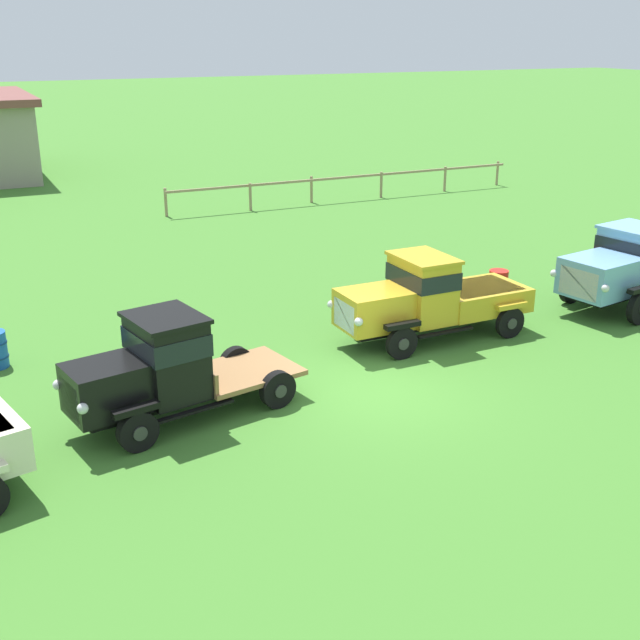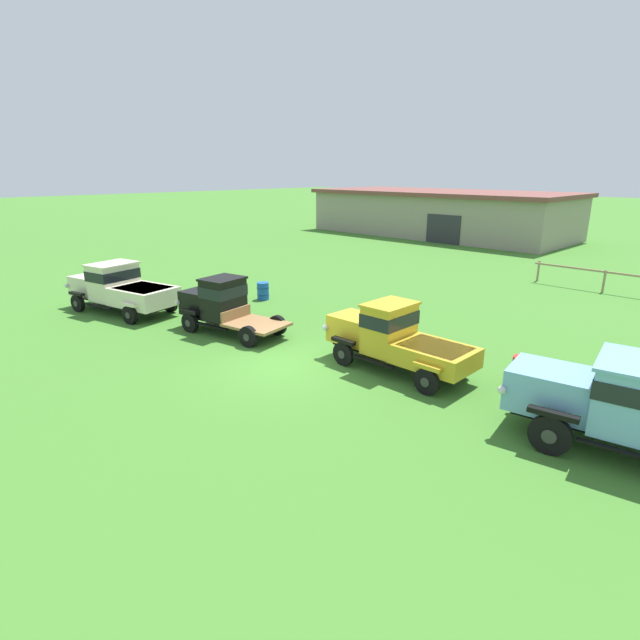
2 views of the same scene
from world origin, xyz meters
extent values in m
plane|color=#3D7528|center=(0.00, 0.00, 0.00)|extent=(240.00, 240.00, 0.00)
cube|color=gray|center=(-14.89, 32.69, 1.88)|extent=(23.64, 9.96, 3.77)
cube|color=brown|center=(-14.89, 32.69, 3.95)|extent=(24.24, 10.76, 0.36)
cube|color=#2D2D33|center=(-11.35, 27.67, 1.20)|extent=(3.20, 0.08, 2.40)
cylinder|color=#997F60|center=(0.53, 18.49, 0.58)|extent=(0.12, 0.12, 1.16)
cylinder|color=#997F60|center=(4.04, 18.07, 0.58)|extent=(0.12, 0.12, 1.16)
cylinder|color=black|center=(-11.23, -2.31, 0.38)|extent=(0.79, 0.36, 0.77)
cylinder|color=#2D2D2D|center=(-11.20, -2.42, 0.38)|extent=(0.27, 0.09, 0.27)
cylinder|color=black|center=(-11.71, -0.26, 0.38)|extent=(0.79, 0.36, 0.77)
cylinder|color=#2D2D2D|center=(-11.73, -0.15, 0.38)|extent=(0.27, 0.09, 0.27)
cylinder|color=black|center=(-7.80, -1.51, 0.38)|extent=(0.79, 0.36, 0.77)
cylinder|color=#2D2D2D|center=(-7.77, -1.62, 0.38)|extent=(0.27, 0.09, 0.27)
cylinder|color=black|center=(-8.28, 0.54, 0.38)|extent=(0.79, 0.36, 0.77)
cylinder|color=#2D2D2D|center=(-8.30, 0.65, 0.38)|extent=(0.27, 0.09, 0.27)
cube|color=black|center=(-9.86, -0.91, 0.46)|extent=(5.20, 2.28, 0.12)
cube|color=beige|center=(-11.72, -1.34, 0.97)|extent=(1.99, 1.82, 0.89)
cube|color=silver|center=(-12.52, -1.53, 0.92)|extent=(0.32, 1.14, 0.67)
sphere|color=silver|center=(-12.35, -2.30, 0.99)|extent=(0.20, 0.20, 0.20)
sphere|color=silver|center=(-12.71, -0.76, 0.99)|extent=(0.20, 0.20, 0.20)
cube|color=black|center=(-11.23, -2.31, 0.82)|extent=(0.90, 0.39, 0.12)
cube|color=black|center=(-11.71, -0.26, 0.82)|extent=(0.90, 0.39, 0.12)
cube|color=beige|center=(-10.26, -1.00, 1.29)|extent=(1.67, 2.09, 1.53)
cube|color=black|center=(-10.26, -1.00, 1.63)|extent=(1.73, 2.14, 0.43)
cube|color=beige|center=(-10.26, -1.00, 2.09)|extent=(1.81, 2.20, 0.08)
cube|color=black|center=(-9.90, -1.98, 0.44)|extent=(1.78, 0.54, 0.05)
cube|color=black|center=(-10.37, 0.03, 0.44)|extent=(1.78, 0.54, 0.05)
cube|color=beige|center=(-8.41, -0.57, 0.90)|extent=(2.90, 2.46, 0.76)
cube|color=black|center=(-8.41, -0.57, 1.25)|extent=(2.44, 2.08, 0.06)
cube|color=beige|center=(-7.80, -1.51, 0.82)|extent=(0.87, 0.39, 0.12)
cube|color=beige|center=(-8.28, 0.54, 0.82)|extent=(0.87, 0.39, 0.12)
cylinder|color=black|center=(-5.13, -0.35, 0.38)|extent=(0.79, 0.34, 0.77)
cylinder|color=#2D2D2D|center=(-5.11, -0.46, 0.38)|extent=(0.27, 0.08, 0.27)
cylinder|color=black|center=(-5.44, 1.25, 0.38)|extent=(0.79, 0.34, 0.77)
cylinder|color=#2D2D2D|center=(-5.46, 1.37, 0.38)|extent=(0.27, 0.08, 0.27)
cylinder|color=black|center=(-2.18, 0.22, 0.38)|extent=(0.79, 0.34, 0.77)
cylinder|color=#2D2D2D|center=(-2.16, 0.11, 0.38)|extent=(0.27, 0.08, 0.27)
cylinder|color=black|center=(-2.49, 1.82, 0.38)|extent=(0.79, 0.34, 0.77)
cylinder|color=#2D2D2D|center=(-2.51, 1.93, 0.38)|extent=(0.27, 0.08, 0.27)
cube|color=black|center=(-3.89, 0.72, 0.46)|extent=(4.37, 1.69, 0.12)
cube|color=black|center=(-5.49, 0.41, 0.99)|extent=(1.57, 1.38, 0.93)
cube|color=silver|center=(-6.14, 0.29, 0.94)|extent=(0.23, 0.89, 0.70)
sphere|color=silver|center=(-6.03, -0.31, 1.01)|extent=(0.20, 0.20, 0.20)
sphere|color=silver|center=(-6.26, 0.89, 1.01)|extent=(0.20, 0.20, 0.20)
cube|color=black|center=(-5.13, -0.35, 0.82)|extent=(0.90, 0.36, 0.12)
cube|color=black|center=(-5.44, 1.25, 0.82)|extent=(0.90, 0.36, 0.12)
cube|color=black|center=(-4.25, 0.65, 1.29)|extent=(1.39, 1.63, 1.53)
cube|color=black|center=(-4.25, 0.65, 1.63)|extent=(1.44, 1.67, 0.43)
cube|color=black|center=(-4.25, 0.65, 2.09)|extent=(1.52, 1.71, 0.08)
cube|color=black|center=(-3.99, -0.11, 0.44)|extent=(1.60, 0.44, 0.05)
cube|color=black|center=(-4.29, 1.46, 0.44)|extent=(1.60, 0.44, 0.05)
cube|color=olive|center=(-2.65, 0.96, 0.57)|extent=(2.40, 2.03, 0.10)
cube|color=olive|center=(-3.65, 0.77, 0.80)|extent=(0.37, 1.54, 0.44)
cylinder|color=black|center=(1.36, 1.32, 0.39)|extent=(0.78, 0.16, 0.78)
cylinder|color=#2D2D2D|center=(1.36, 1.23, 0.39)|extent=(0.27, 0.03, 0.27)
cylinder|color=black|center=(1.34, 3.12, 0.39)|extent=(0.78, 0.16, 0.78)
cylinder|color=#2D2D2D|center=(1.34, 3.20, 0.39)|extent=(0.27, 0.03, 0.27)
cylinder|color=black|center=(4.47, 1.35, 0.39)|extent=(0.78, 0.16, 0.78)
cylinder|color=#2D2D2D|center=(4.47, 1.26, 0.39)|extent=(0.27, 0.03, 0.27)
cylinder|color=black|center=(4.45, 3.15, 0.39)|extent=(0.78, 0.16, 0.78)
cylinder|color=#2D2D2D|center=(4.45, 3.24, 0.39)|extent=(0.27, 0.03, 0.27)
cube|color=black|center=(2.78, 2.23, 0.47)|extent=(4.55, 1.04, 0.12)
cube|color=gold|center=(1.11, 2.21, 0.98)|extent=(1.61, 1.28, 0.89)
cube|color=silver|center=(0.35, 2.20, 0.93)|extent=(0.07, 0.99, 0.67)
sphere|color=silver|center=(0.34, 1.53, 1.00)|extent=(0.20, 0.20, 0.20)
sphere|color=silver|center=(0.33, 2.88, 1.00)|extent=(0.20, 0.20, 0.20)
cube|color=black|center=(1.36, 1.32, 0.83)|extent=(0.90, 0.21, 0.12)
cube|color=black|center=(1.34, 3.12, 0.83)|extent=(0.90, 0.21, 0.12)
cube|color=gold|center=(2.45, 2.23, 1.28)|extent=(1.10, 1.60, 1.50)
cube|color=black|center=(2.45, 2.23, 1.61)|extent=(1.15, 1.63, 0.42)
cube|color=gold|center=(2.45, 2.23, 2.07)|extent=(1.21, 1.67, 0.08)
cube|color=black|center=(2.57, 1.35, 0.45)|extent=(1.52, 0.16, 0.05)
cube|color=black|center=(2.55, 3.11, 0.45)|extent=(1.52, 0.16, 0.05)
cube|color=gold|center=(4.12, 2.25, 0.82)|extent=(2.27, 1.68, 0.58)
cube|color=black|center=(4.12, 2.25, 1.08)|extent=(1.91, 1.42, 0.06)
cube|color=gold|center=(4.47, 1.35, 0.83)|extent=(0.86, 0.21, 0.12)
cube|color=gold|center=(4.45, 3.15, 0.83)|extent=(0.86, 0.21, 0.12)
cylinder|color=black|center=(8.09, 0.69, 0.46)|extent=(0.93, 0.33, 0.92)
cylinder|color=#2D2D2D|center=(8.11, 0.58, 0.46)|extent=(0.32, 0.08, 0.32)
cylinder|color=black|center=(7.73, 2.79, 0.46)|extent=(0.93, 0.33, 0.92)
cylinder|color=#2D2D2D|center=(7.72, 2.90, 0.46)|extent=(0.32, 0.08, 0.32)
cube|color=black|center=(9.41, 1.99, 0.54)|extent=(5.14, 2.00, 0.12)
cube|color=#70A3D1|center=(7.64, 1.69, 1.09)|extent=(2.07, 1.78, 0.98)
cube|color=silver|center=(6.76, 1.54, 1.04)|extent=(0.26, 1.17, 0.73)
sphere|color=silver|center=(6.88, 0.75, 1.11)|extent=(0.20, 0.20, 0.20)
sphere|color=silver|center=(6.61, 2.33, 1.11)|extent=(0.20, 0.20, 0.20)
cube|color=black|center=(8.09, 0.69, 0.97)|extent=(1.07, 0.37, 0.12)
cube|color=black|center=(7.73, 2.79, 0.97)|extent=(1.07, 0.37, 0.12)
cube|color=#70A3D1|center=(9.24, 1.97, 1.34)|extent=(1.69, 2.09, 1.47)
cube|color=black|center=(9.24, 1.97, 1.67)|extent=(1.75, 2.14, 0.41)
cube|color=#70A3D1|center=(9.24, 1.97, 2.11)|extent=(1.84, 2.19, 0.08)
cube|color=black|center=(9.55, 0.96, 0.52)|extent=(1.95, 0.46, 0.05)
cube|color=black|center=(9.20, 3.02, 0.52)|extent=(1.95, 0.46, 0.05)
cylinder|color=#1951B2|center=(-7.13, 4.84, 0.42)|extent=(0.57, 0.57, 0.84)
cylinder|color=navy|center=(-7.13, 4.84, 0.59)|extent=(0.60, 0.60, 0.03)
cylinder|color=navy|center=(-7.13, 4.84, 0.25)|extent=(0.60, 0.60, 0.03)
cylinder|color=red|center=(6.04, 3.88, 0.43)|extent=(0.54, 0.54, 0.86)
cylinder|color=maroon|center=(6.04, 3.88, 0.60)|extent=(0.57, 0.57, 0.03)
cylinder|color=maroon|center=(6.04, 3.88, 0.26)|extent=(0.57, 0.57, 0.03)
camera|label=1|loc=(-7.71, -13.31, 7.13)|focal=45.00mm
camera|label=2|loc=(11.42, -9.78, 6.04)|focal=28.00mm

